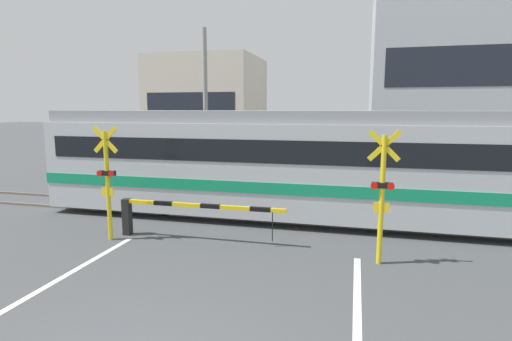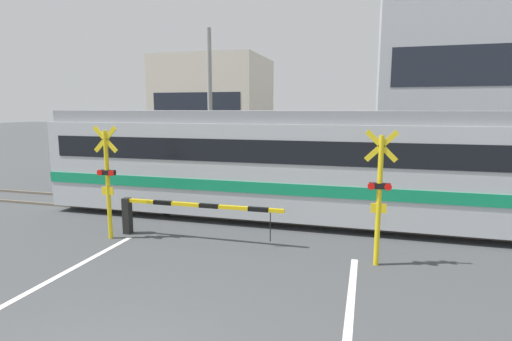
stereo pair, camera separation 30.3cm
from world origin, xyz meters
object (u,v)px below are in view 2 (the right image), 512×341
object	(u,v)px
commuter_train	(369,164)
crossing_barrier_far	(333,179)
crossing_barrier_near	(170,210)
crossing_signal_left	(107,178)
crossing_signal_right	(379,192)
pedestrian	(324,167)

from	to	relation	value
commuter_train	crossing_barrier_far	distance (m)	3.50
crossing_barrier_near	crossing_signal_left	size ratio (longest dim) A/B	1.51
crossing_signal_right	pedestrian	xyz separation A→B (m)	(-1.99, 8.25, -0.71)
crossing_barrier_far	pedestrian	bearing A→B (deg)	105.05
crossing_signal_right	crossing_signal_left	bearing A→B (deg)	180.00
crossing_barrier_far	crossing_signal_left	size ratio (longest dim) A/B	1.51
crossing_signal_left	crossing_barrier_near	bearing A→B (deg)	18.03
commuter_train	crossing_barrier_far	size ratio (longest dim) A/B	4.49
crossing_barrier_near	crossing_signal_right	size ratio (longest dim) A/B	1.51
crossing_barrier_near	crossing_signal_right	xyz separation A→B (m)	(5.17, -0.48, 0.87)
crossing_barrier_near	crossing_barrier_far	world-z (taller)	same
crossing_signal_left	crossing_signal_right	bearing A→B (deg)	0.00
crossing_barrier_near	crossing_signal_left	bearing A→B (deg)	-161.97
crossing_signal_left	commuter_train	bearing A→B (deg)	26.71
crossing_signal_right	commuter_train	bearing A→B (deg)	94.02
commuter_train	pedestrian	bearing A→B (deg)	109.40
crossing_barrier_far	pedestrian	world-z (taller)	pedestrian
crossing_barrier_near	crossing_signal_right	bearing A→B (deg)	-5.32
crossing_barrier_far	pedestrian	xyz separation A→B (m)	(-0.51, 1.92, 0.17)
crossing_barrier_near	pedestrian	size ratio (longest dim) A/B	2.79
crossing_signal_right	pedestrian	distance (m)	8.52
crossing_barrier_near	crossing_barrier_far	distance (m)	6.92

